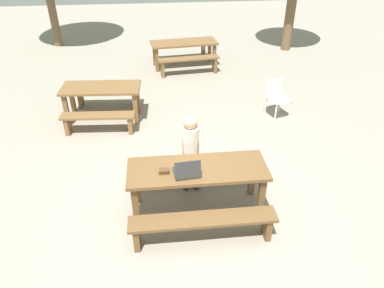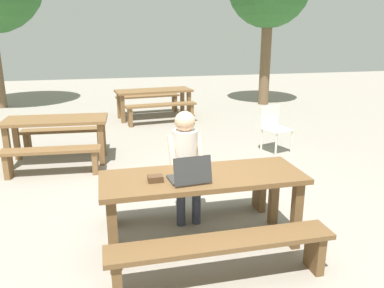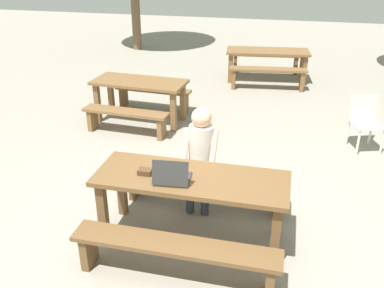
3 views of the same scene
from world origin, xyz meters
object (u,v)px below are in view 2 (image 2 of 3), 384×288
small_pouch (155,179)px  plastic_chair (274,127)px  picnic_table_front (203,186)px  picnic_table_rear (154,94)px  picnic_table_mid (56,126)px  person_seated (186,158)px  laptop (190,175)px

small_pouch → plastic_chair: 3.89m
picnic_table_front → plastic_chair: 3.53m
plastic_chair → picnic_table_rear: plastic_chair is taller
small_pouch → picnic_table_mid: small_pouch is taller
picnic_table_front → person_seated: (-0.04, 0.62, 0.09)m
laptop → small_pouch: 0.32m
laptop → picnic_table_rear: 6.27m
person_seated → picnic_table_mid: bearing=123.7°
picnic_table_front → small_pouch: bearing=-172.7°
picnic_table_front → plastic_chair: size_ratio=2.41×
laptop → picnic_table_rear: bearing=-100.1°
small_pouch → person_seated: size_ratio=0.11×
laptop → picnic_table_mid: bearing=-70.2°
picnic_table_front → laptop: bearing=-140.1°
plastic_chair → small_pouch: bearing=-149.9°
plastic_chair → picnic_table_mid: plastic_chair is taller
person_seated → plastic_chair: bearing=46.1°
picnic_table_front → picnic_table_mid: 3.51m
picnic_table_front → person_seated: person_seated is taller
person_seated → picnic_table_mid: size_ratio=0.76×
laptop → person_seated: size_ratio=0.30×
picnic_table_front → picnic_table_mid: size_ratio=1.19×
laptop → small_pouch: laptop is taller
person_seated → picnic_table_mid: 2.97m
picnic_table_mid → laptop: bearing=-61.0°
picnic_table_mid → picnic_table_rear: (2.03, 3.02, -0.01)m
person_seated → picnic_table_mid: person_seated is taller
plastic_chair → picnic_table_rear: 3.71m
small_pouch → picnic_table_mid: (-1.21, 3.14, -0.18)m
small_pouch → person_seated: person_seated is taller
picnic_table_front → picnic_table_mid: picnic_table_front is taller
laptop → person_seated: bearing=-105.0°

